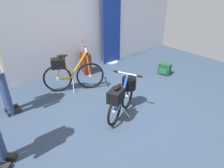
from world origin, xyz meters
The scene contains 7 objects.
ground_plane centered at (0.00, 0.00, 0.00)m, with size 8.20×8.20×0.00m, color #2D3D51.
back_wall centered at (0.00, 2.45, 1.44)m, with size 8.20×0.10×2.88m, color silver.
floor_banner_stand centered at (1.55, 2.24, 0.87)m, with size 0.60×0.36×1.91m.
folding_bike_foreground centered at (0.11, 0.14, 0.40)m, with size 0.96×0.59×0.74m.
display_bike_left centered at (-0.18, 1.49, 0.42)m, with size 1.18×0.68×0.91m.
rolling_suitcase centered at (0.57, 2.08, 0.28)m, with size 0.26×0.39×0.83m.
backpack_on_floor centered at (2.09, 0.75, 0.14)m, with size 0.30×0.34×0.29m.
Camera 1 is at (-1.93, -2.09, 2.19)m, focal length 32.34 mm.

